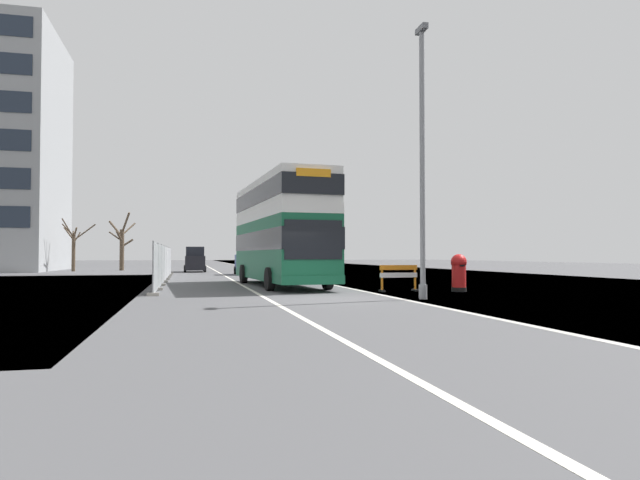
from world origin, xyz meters
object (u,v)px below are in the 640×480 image
double_decker_bus (280,230)px  lamppost_foreground (422,169)px  car_receding_mid (195,260)px  roadworks_barrier (399,275)px  red_pillar_postbox (459,271)px  car_oncoming_near (249,261)px

double_decker_bus → lamppost_foreground: lamppost_foreground is taller
car_receding_mid → lamppost_foreground: bearing=-77.6°
roadworks_barrier → car_receding_mid: bearing=105.3°
double_decker_bus → red_pillar_postbox: double_decker_bus is taller
double_decker_bus → car_oncoming_near: bearing=89.3°
red_pillar_postbox → double_decker_bus: bearing=137.9°
car_oncoming_near → red_pillar_postbox: bearing=-73.7°
car_oncoming_near → roadworks_barrier: bearing=-79.4°
red_pillar_postbox → car_oncoming_near: car_oncoming_near is taller
double_decker_bus → car_receding_mid: 23.90m
roadworks_barrier → car_oncoming_near: car_oncoming_near is taller
red_pillar_postbox → car_oncoming_near: (-6.34, 21.64, 0.23)m
lamppost_foreground → red_pillar_postbox: 5.81m
double_decker_bus → roadworks_barrier: 6.98m
roadworks_barrier → car_receding_mid: car_receding_mid is taller
red_pillar_postbox → roadworks_barrier: red_pillar_postbox is taller
lamppost_foreground → car_receding_mid: (-7.20, 32.73, -3.49)m
car_receding_mid → double_decker_bus: bearing=-80.9°
lamppost_foreground → car_receding_mid: size_ratio=2.34×
double_decker_bus → roadworks_barrier: double_decker_bus is taller
red_pillar_postbox → roadworks_barrier: 2.51m
lamppost_foreground → roadworks_barrier: 5.53m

